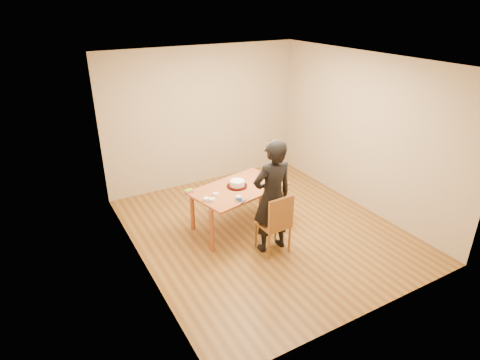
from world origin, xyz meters
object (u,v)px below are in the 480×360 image
dining_chair (273,223)px  cake_plate (237,186)px  person (272,197)px  dining_table (238,189)px  cake (237,183)px

dining_chair → cake_plate: cake_plate is taller
dining_chair → person: size_ratio=0.24×
dining_chair → person: bearing=88.0°
dining_table → dining_chair: 0.84m
person → dining_table: bearing=-77.4°
dining_table → person: person is taller
dining_chair → cake: (-0.16, 0.81, 0.36)m
dining_table → cake: size_ratio=6.17×
dining_table → person: (0.15, -0.73, 0.14)m
dining_table → cake: 0.09m
cake_plate → cake: (0.00, 0.00, 0.05)m
cake_plate → person: size_ratio=0.19×
dining_table → cake: cake is taller
dining_chair → cake: cake is taller
cake → person: (0.16, -0.77, 0.06)m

